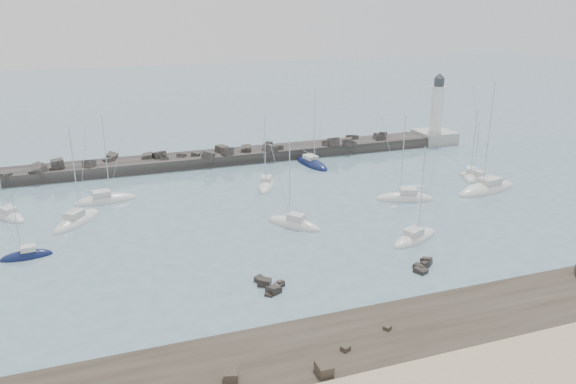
# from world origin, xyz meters

# --- Properties ---
(ground) EXTENTS (400.00, 400.00, 0.00)m
(ground) POSITION_xyz_m (0.00, 0.00, 0.00)
(ground) COLOR slate
(ground) RESTS_ON ground
(rock_shelf) EXTENTS (140.00, 12.28, 1.80)m
(rock_shelf) POSITION_xyz_m (0.31, -21.98, 0.02)
(rock_shelf) COLOR black
(rock_shelf) RESTS_ON ground
(rock_cluster_near) EXTENTS (2.82, 4.31, 1.22)m
(rock_cluster_near) POSITION_xyz_m (-3.56, -8.83, 0.16)
(rock_cluster_near) COLOR black
(rock_cluster_near) RESTS_ON ground
(rock_cluster_far) EXTENTS (3.21, 3.16, 1.52)m
(rock_cluster_far) POSITION_xyz_m (13.36, -10.46, 0.09)
(rock_cluster_far) COLOR black
(rock_cluster_far) RESTS_ON ground
(breakwater) EXTENTS (115.00, 7.44, 4.88)m
(breakwater) POSITION_xyz_m (-7.72, 37.96, 0.31)
(breakwater) COLOR #282624
(breakwater) RESTS_ON ground
(lighthouse) EXTENTS (7.00, 7.00, 14.60)m
(lighthouse) POSITION_xyz_m (47.00, 38.00, 3.09)
(lighthouse) COLOR #9D9D98
(lighthouse) RESTS_ON ground
(sailboat_1) EXTENTS (6.11, 7.81, 12.18)m
(sailboat_1) POSITION_xyz_m (-30.54, 21.47, 0.13)
(sailboat_1) COLOR silver
(sailboat_1) RESTS_ON ground
(sailboat_2) EXTENTS (5.65, 2.06, 9.05)m
(sailboat_2) POSITION_xyz_m (-27.20, 6.97, 0.14)
(sailboat_2) COLOR #0F1841
(sailboat_2) RESTS_ON ground
(sailboat_3) EXTENTS (7.36, 8.37, 13.64)m
(sailboat_3) POSITION_xyz_m (-21.81, 16.13, 0.15)
(sailboat_3) COLOR silver
(sailboat_3) RESTS_ON ground
(sailboat_4) EXTENTS (8.87, 3.37, 13.72)m
(sailboat_4) POSITION_xyz_m (-17.95, 23.36, 0.14)
(sailboat_4) COLOR silver
(sailboat_4) RESTS_ON ground
(sailboat_5) EXTENTS (6.67, 7.48, 12.36)m
(sailboat_5) POSITION_xyz_m (4.49, 5.63, 0.15)
(sailboat_5) COLOR silver
(sailboat_5) RESTS_ON ground
(sailboat_6) EXTENTS (5.41, 8.03, 12.26)m
(sailboat_6) POSITION_xyz_m (6.00, 22.18, 0.13)
(sailboat_6) COLOR silver
(sailboat_6) RESTS_ON ground
(sailboat_7) EXTENTS (8.25, 5.43, 12.53)m
(sailboat_7) POSITION_xyz_m (16.82, -3.48, 0.13)
(sailboat_7) COLOR silver
(sailboat_7) RESTS_ON ground
(sailboat_8) EXTENTS (4.27, 9.49, 14.40)m
(sailboat_8) POSITION_xyz_m (17.17, 30.87, 0.14)
(sailboat_8) COLOR #0F1841
(sailboat_8) RESTS_ON ground
(sailboat_9) EXTENTS (8.78, 5.34, 13.41)m
(sailboat_9) POSITION_xyz_m (23.12, 9.46, 0.15)
(sailboat_9) COLOR silver
(sailboat_9) RESTS_ON ground
(sailboat_10) EXTENTS (4.18, 6.64, 10.23)m
(sailboat_10) POSITION_xyz_m (39.36, 14.33, 0.13)
(sailboat_10) COLOR silver
(sailboat_10) RESTS_ON ground
(sailboat_11) EXTENTS (11.84, 5.68, 17.82)m
(sailboat_11) POSITION_xyz_m (37.02, 8.86, 0.15)
(sailboat_11) COLOR silver
(sailboat_11) RESTS_ON ground
(sailboat_12) EXTENTS (6.31, 7.27, 11.93)m
(sailboat_12) POSITION_xyz_m (39.11, 15.60, 0.15)
(sailboat_12) COLOR silver
(sailboat_12) RESTS_ON ground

